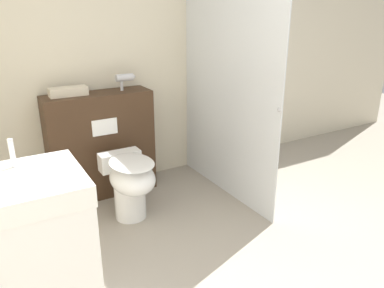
{
  "coord_description": "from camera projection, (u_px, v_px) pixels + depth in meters",
  "views": [
    {
      "loc": [
        -1.29,
        -1.06,
        1.64
      ],
      "look_at": [
        0.14,
        1.38,
        0.62
      ],
      "focal_mm": 35.0,
      "sensor_mm": 36.0,
      "label": 1
    }
  ],
  "objects": [
    {
      "name": "wall_back",
      "position": [
        128.0,
        54.0,
        3.5
      ],
      "size": [
        8.0,
        0.06,
        2.5
      ],
      "color": "beige",
      "rests_on": "ground_plane"
    },
    {
      "name": "partition_panel",
      "position": [
        101.0,
        145.0,
        3.41
      ],
      "size": [
        0.94,
        0.31,
        0.95
      ],
      "color": "#3D2819",
      "rests_on": "ground_plane"
    },
    {
      "name": "shower_glass",
      "position": [
        227.0,
        88.0,
        3.28
      ],
      "size": [
        0.04,
        1.41,
        1.97
      ],
      "color": "silver",
      "rests_on": "ground_plane"
    },
    {
      "name": "toilet",
      "position": [
        130.0,
        182.0,
        3.01
      ],
      "size": [
        0.35,
        0.58,
        0.53
      ],
      "color": "white",
      "rests_on": "ground_plane"
    },
    {
      "name": "sink_vanity",
      "position": [
        34.0,
        266.0,
        1.8
      ],
      "size": [
        0.55,
        0.5,
        1.08
      ],
      "color": "white",
      "rests_on": "ground_plane"
    },
    {
      "name": "hair_drier",
      "position": [
        125.0,
        78.0,
        3.33
      ],
      "size": [
        0.19,
        0.07,
        0.15
      ],
      "color": "#B7B7BC",
      "rests_on": "partition_panel"
    },
    {
      "name": "folded_towel",
      "position": [
        68.0,
        92.0,
        3.13
      ],
      "size": [
        0.31,
        0.12,
        0.07
      ],
      "color": "beige",
      "rests_on": "partition_panel"
    }
  ]
}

